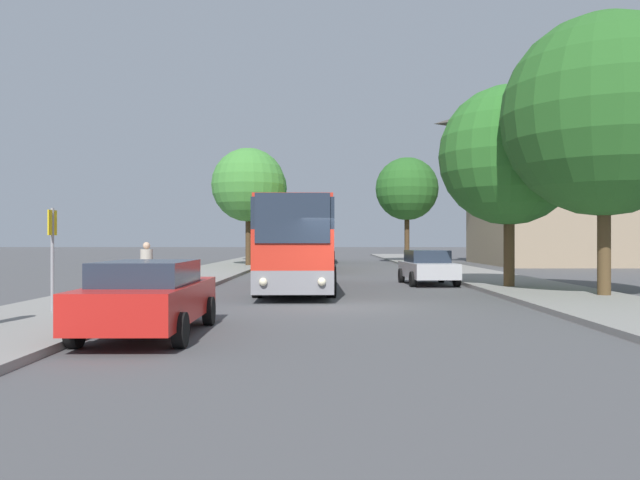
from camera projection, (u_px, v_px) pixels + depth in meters
name	position (u px, v px, depth m)	size (l,w,h in m)	color
ground_plane	(346.00, 306.00, 17.52)	(300.00, 300.00, 0.00)	#4C4C4F
sidewalk_left	(98.00, 303.00, 17.59)	(4.00, 120.00, 0.15)	gray
sidewalk_right	(596.00, 304.00, 17.46)	(4.00, 120.00, 0.15)	gray
building_right_background	(613.00, 168.00, 47.47)	(19.35, 13.33, 14.75)	gray
bus_front	(296.00, 243.00, 23.52)	(2.93, 11.50, 3.24)	gray
bus_middle	(310.00, 242.00, 38.64)	(2.95, 11.00, 3.26)	#2D2D2D
bus_rear	(317.00, 241.00, 51.86)	(2.79, 11.02, 3.43)	#238942
parked_car_left_curb	(149.00, 296.00, 12.07)	(2.07, 4.70, 1.45)	red
parked_car_right_near	(427.00, 267.00, 26.00)	(2.14, 4.18, 1.43)	#B7B7BC
bus_stop_sign	(52.00, 247.00, 14.80)	(0.08, 0.45, 2.47)	gray
pedestrian_waiting_near	(147.00, 270.00, 18.55)	(0.36, 0.36, 1.65)	#23232D
tree_left_near	(255.00, 188.00, 52.16)	(5.31, 5.31, 8.72)	#513D23
tree_left_far	(248.00, 185.00, 42.70)	(5.05, 5.05, 8.03)	#47331E
tree_right_near	(509.00, 156.00, 23.05)	(5.17, 5.17, 7.44)	#513D23
tree_right_mid	(407.00, 189.00, 50.64)	(5.11, 5.11, 8.45)	#47331E
tree_right_far	(604.00, 116.00, 19.39)	(6.28, 6.28, 8.73)	#513D23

